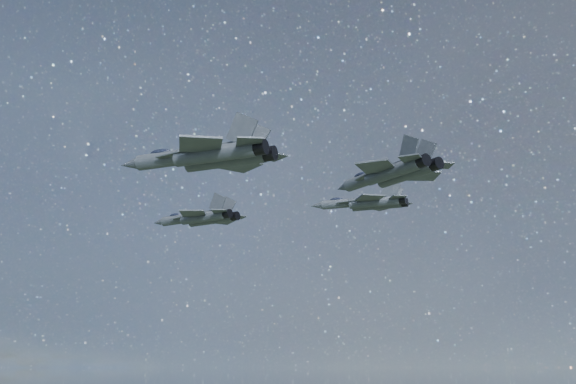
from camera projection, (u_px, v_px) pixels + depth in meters
The scene contains 4 objects.
jet_lead at pixel (201, 218), 94.52m from camera, with size 15.40×10.76×3.88m.
jet_left at pixel (367, 203), 98.83m from camera, with size 15.35×10.29×3.88m.
jet_right at pixel (208, 156), 65.73m from camera, with size 18.05×12.25×4.54m.
jet_slot at pixel (391, 173), 74.58m from camera, with size 16.73×11.26×4.22m.
Camera 1 is at (49.29, -67.02, 134.52)m, focal length 42.00 mm.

